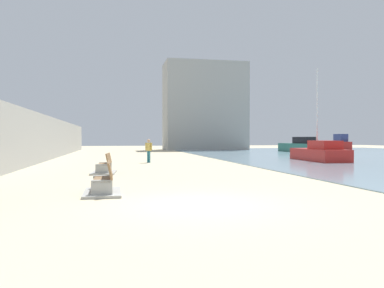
# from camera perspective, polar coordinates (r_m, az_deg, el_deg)

# --- Properties ---
(ground_plane) EXTENTS (120.00, 120.00, 0.00)m
(ground_plane) POSITION_cam_1_polar(r_m,az_deg,el_deg) (27.65, -7.07, -2.67)
(ground_plane) COLOR #C6B793
(seawall) EXTENTS (0.80, 64.00, 3.42)m
(seawall) POSITION_cam_1_polar(r_m,az_deg,el_deg) (28.05, -22.54, 0.82)
(seawall) COLOR #9E9E99
(seawall) RESTS_ON ground
(bench_near) EXTENTS (1.12, 2.11, 0.98)m
(bench_near) POSITION_cam_1_polar(r_m,az_deg,el_deg) (12.01, -13.11, -6.16)
(bench_near) COLOR #9E9E99
(bench_near) RESTS_ON ground
(bench_far) EXTENTS (1.27, 2.18, 0.98)m
(bench_far) POSITION_cam_1_polar(r_m,az_deg,el_deg) (18.96, -12.96, -3.59)
(bench_far) COLOR #9E9E99
(bench_far) RESTS_ON ground
(person_walking) EXTENTS (0.46, 0.33, 1.65)m
(person_walking) POSITION_cam_1_polar(r_m,az_deg,el_deg) (26.71, -6.49, -0.74)
(person_walking) COLOR teal
(person_walking) RESTS_ON ground
(boat_nearest) EXTENTS (1.76, 4.34, 2.30)m
(boat_nearest) POSITION_cam_1_polar(r_m,az_deg,el_deg) (60.31, 21.08, 0.02)
(boat_nearest) COLOR red
(boat_nearest) RESTS_ON water_bay
(boat_far_left) EXTENTS (2.20, 7.71, 1.84)m
(boat_far_left) POSITION_cam_1_polar(r_m,az_deg,el_deg) (47.68, 15.92, -0.34)
(boat_far_left) COLOR #337060
(boat_far_left) RESTS_ON water_bay
(boat_outer) EXTENTS (2.39, 6.05, 6.94)m
(boat_outer) POSITION_cam_1_polar(r_m,az_deg,el_deg) (29.86, 18.57, -1.23)
(boat_outer) COLOR red
(boat_outer) RESTS_ON water_bay
(harbor_building) EXTENTS (12.00, 6.00, 12.88)m
(harbor_building) POSITION_cam_1_polar(r_m,az_deg,el_deg) (57.23, 1.91, 5.60)
(harbor_building) COLOR #9E9E99
(harbor_building) RESTS_ON ground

